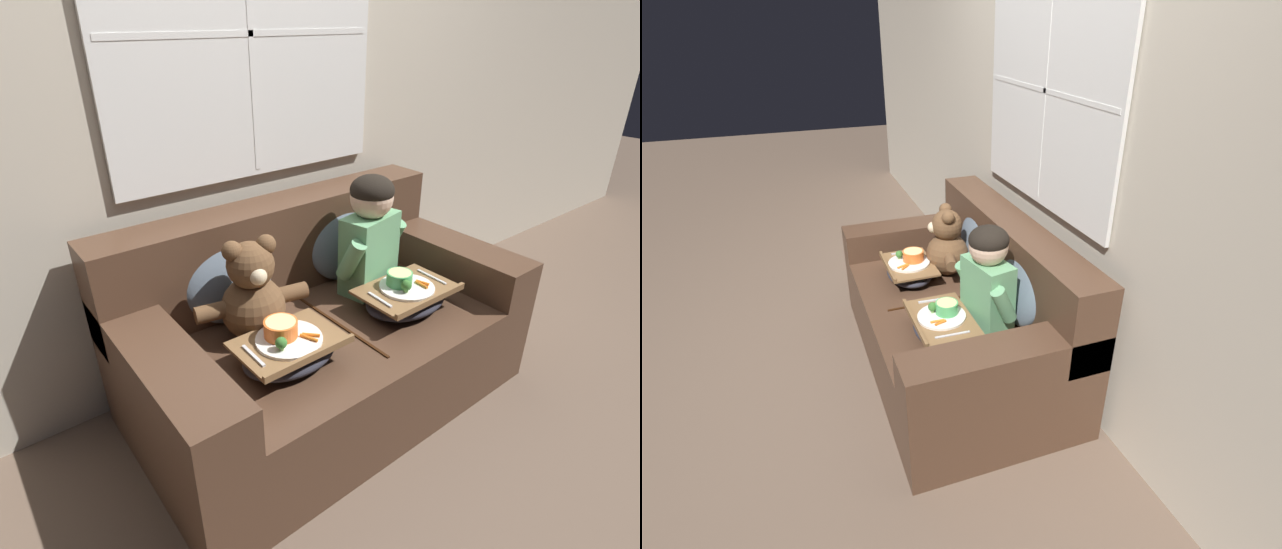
{
  "view_description": "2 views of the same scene",
  "coord_description": "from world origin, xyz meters",
  "views": [
    {
      "loc": [
        -1.17,
        -1.41,
        1.6
      ],
      "look_at": [
        -0.05,
        -0.0,
        0.66
      ],
      "focal_mm": 28.0,
      "sensor_mm": 36.0,
      "label": 1
    },
    {
      "loc": [
        2.3,
        -0.78,
        1.89
      ],
      "look_at": [
        0.15,
        0.01,
        0.66
      ],
      "focal_mm": 28.0,
      "sensor_mm": 36.0,
      "label": 2
    }
  ],
  "objects": [
    {
      "name": "teddy_bear",
      "position": [
        -0.32,
        0.08,
        0.61
      ],
      "size": [
        0.47,
        0.33,
        0.43
      ],
      "color": "brown",
      "rests_on": "couch"
    },
    {
      "name": "throw_pillow_behind_teddy",
      "position": [
        -0.32,
        0.28,
        0.63
      ],
      "size": [
        0.43,
        0.21,
        0.44
      ],
      "color": "slate",
      "rests_on": "couch"
    },
    {
      "name": "wall_back_with_window",
      "position": [
        0.0,
        0.56,
        1.31
      ],
      "size": [
        8.0,
        0.08,
        2.6
      ],
      "color": "beige",
      "rests_on": "ground_plane"
    },
    {
      "name": "lap_tray_child",
      "position": [
        0.31,
        -0.16,
        0.49
      ],
      "size": [
        0.42,
        0.29,
        0.18
      ],
      "color": "#2D2D38",
      "rests_on": "child_figure"
    },
    {
      "name": "couch",
      "position": [
        0.0,
        0.06,
        0.31
      ],
      "size": [
        1.7,
        0.95,
        0.86
      ],
      "color": "#4C3323",
      "rests_on": "ground_plane"
    },
    {
      "name": "child_figure",
      "position": [
        0.32,
        0.09,
        0.74
      ],
      "size": [
        0.41,
        0.23,
        0.56
      ],
      "color": "#66A370",
      "rests_on": "couch"
    },
    {
      "name": "ground_plane",
      "position": [
        0.0,
        0.0,
        0.0
      ],
      "size": [
        14.0,
        14.0,
        0.0
      ],
      "primitive_type": "plane",
      "color": "brown"
    },
    {
      "name": "throw_pillow_behind_child",
      "position": [
        0.32,
        0.28,
        0.63
      ],
      "size": [
        0.43,
        0.21,
        0.45
      ],
      "color": "slate",
      "rests_on": "couch"
    },
    {
      "name": "lap_tray_teddy",
      "position": [
        -0.32,
        -0.16,
        0.5
      ],
      "size": [
        0.39,
        0.28,
        0.18
      ],
      "color": "#2D2D38",
      "rests_on": "teddy_bear"
    }
  ]
}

